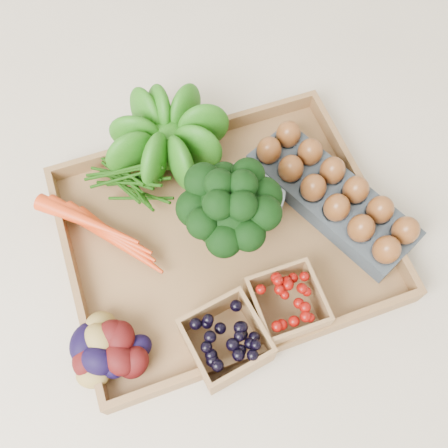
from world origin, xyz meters
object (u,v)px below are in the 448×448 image
object	(u,v)px
broccoli	(230,221)
tray	(224,236)
cherry_bowl	(249,196)
egg_carton	(331,198)

from	to	relation	value
broccoli	tray	bearing A→B (deg)	136.02
cherry_bowl	tray	bearing A→B (deg)	-142.71
tray	egg_carton	xyz separation A→B (m)	(0.21, -0.00, 0.03)
broccoli	egg_carton	distance (m)	0.20
tray	broccoli	distance (m)	0.07
broccoli	egg_carton	size ratio (longest dim) A/B	0.51
egg_carton	cherry_bowl	bearing A→B (deg)	134.34
broccoli	cherry_bowl	world-z (taller)	broccoli
cherry_bowl	egg_carton	world-z (taller)	egg_carton
tray	egg_carton	distance (m)	0.21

